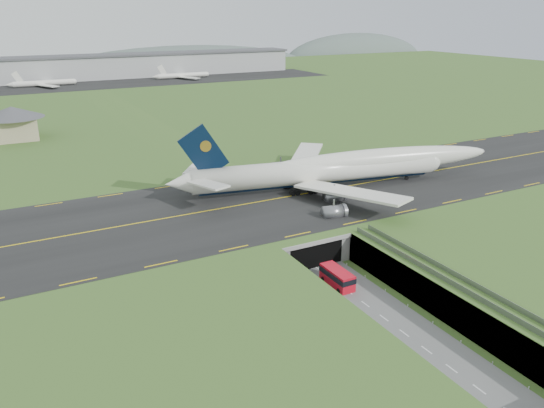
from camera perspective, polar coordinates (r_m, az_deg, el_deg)
ground at (r=100.73m, az=7.23°, el=-8.68°), size 900.00×900.00×0.00m
airfield_deck at (r=99.33m, az=7.30°, el=-7.17°), size 800.00×800.00×6.00m
trench_road at (r=95.49m, az=9.83°, el=-10.49°), size 12.00×75.00×0.20m
taxiway at (r=124.15m, az=-1.33°, el=0.22°), size 800.00×44.00×0.18m
tunnel_portal at (r=111.85m, az=2.42°, el=-3.60°), size 17.00×22.30×6.00m
guideway at (r=92.50m, az=19.95°, el=-8.85°), size 3.00×53.00×7.05m
jumbo_jet at (r=134.49m, az=7.36°, el=3.86°), size 86.08×56.14×18.90m
shuttle_tram at (r=99.77m, az=7.02°, el=-7.83°), size 3.05×7.84×3.19m
service_building at (r=205.85m, az=-26.11°, el=8.11°), size 21.15×21.15×11.47m
cargo_terminal at (r=376.19m, az=-20.41°, el=13.58°), size 320.00×67.00×15.60m
distant_hills at (r=517.58m, az=-15.14°, el=13.55°), size 700.00×91.00×60.00m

